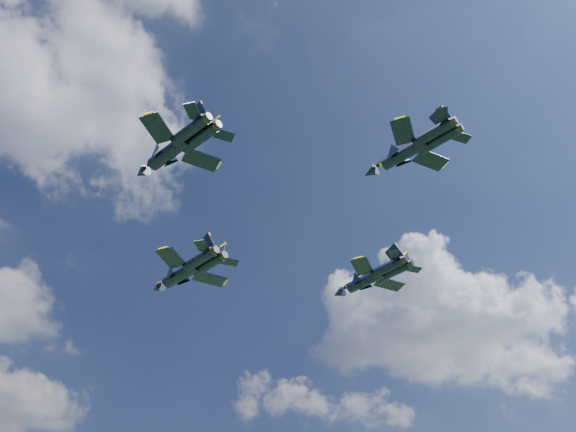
# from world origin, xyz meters

# --- Properties ---
(jet_lead) EXTENTS (13.77, 18.37, 4.33)m
(jet_lead) POSITION_xyz_m (-7.43, 22.17, 58.25)
(jet_lead) COLOR black
(jet_left) EXTENTS (12.14, 16.28, 3.83)m
(jet_left) POSITION_xyz_m (-20.92, -1.37, 58.89)
(jet_left) COLOR black
(jet_right) EXTENTS (13.03, 17.26, 4.07)m
(jet_right) POSITION_xyz_m (20.36, 7.84, 59.63)
(jet_right) COLOR black
(jet_slot) EXTENTS (11.09, 14.83, 3.49)m
(jet_slot) POSITION_xyz_m (3.43, -19.10, 57.94)
(jet_slot) COLOR black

